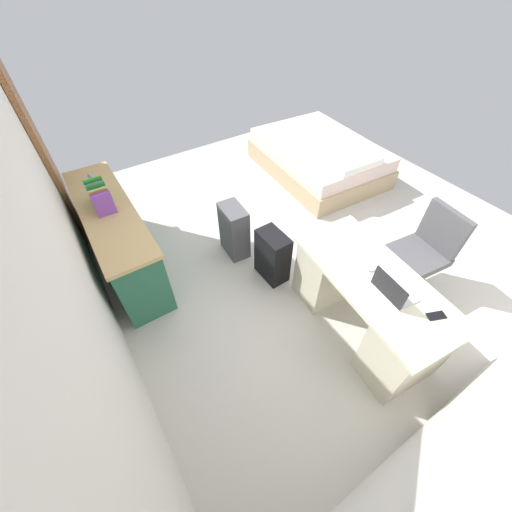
{
  "coord_description": "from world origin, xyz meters",
  "views": [
    {
      "loc": [
        -2.11,
        1.91,
        2.68
      ],
      "look_at": [
        -0.46,
        0.83,
        0.6
      ],
      "focal_mm": 22.09,
      "sensor_mm": 36.0,
      "label": 1
    }
  ],
  "objects_px": {
    "figurine_small": "(90,178)",
    "office_chair": "(420,256)",
    "laptop": "(393,290)",
    "credenza": "(119,238)",
    "bed": "(319,158)",
    "computer_mouse": "(372,268)",
    "desk": "(365,302)",
    "suitcase_black": "(272,256)",
    "suitcase_spare_grey": "(234,231)",
    "cell_phone_near_laptop": "(436,316)"
  },
  "relations": [
    {
      "from": "laptop",
      "to": "computer_mouse",
      "type": "bearing_deg",
      "value": -14.74
    },
    {
      "from": "credenza",
      "to": "suitcase_black",
      "type": "relative_size",
      "value": 3.09
    },
    {
      "from": "desk",
      "to": "suitcase_spare_grey",
      "type": "height_order",
      "value": "desk"
    },
    {
      "from": "computer_mouse",
      "to": "cell_phone_near_laptop",
      "type": "distance_m",
      "value": 0.57
    },
    {
      "from": "credenza",
      "to": "suitcase_spare_grey",
      "type": "bearing_deg",
      "value": -113.42
    },
    {
      "from": "figurine_small",
      "to": "office_chair",
      "type": "bearing_deg",
      "value": -135.46
    },
    {
      "from": "cell_phone_near_laptop",
      "to": "suitcase_black",
      "type": "bearing_deg",
      "value": 37.78
    },
    {
      "from": "suitcase_black",
      "to": "cell_phone_near_laptop",
      "type": "bearing_deg",
      "value": -166.07
    },
    {
      "from": "cell_phone_near_laptop",
      "to": "figurine_small",
      "type": "bearing_deg",
      "value": 51.36
    },
    {
      "from": "office_chair",
      "to": "credenza",
      "type": "distance_m",
      "value": 3.1
    },
    {
      "from": "credenza",
      "to": "bed",
      "type": "xyz_separation_m",
      "value": [
        0.31,
        -3.08,
        -0.15
      ]
    },
    {
      "from": "bed",
      "to": "computer_mouse",
      "type": "distance_m",
      "value": 2.71
    },
    {
      "from": "laptop",
      "to": "cell_phone_near_laptop",
      "type": "relative_size",
      "value": 2.43
    },
    {
      "from": "desk",
      "to": "credenza",
      "type": "xyz_separation_m",
      "value": [
        2.0,
        1.59,
        0.02
      ]
    },
    {
      "from": "suitcase_black",
      "to": "figurine_small",
      "type": "distance_m",
      "value": 2.1
    },
    {
      "from": "desk",
      "to": "suitcase_black",
      "type": "xyz_separation_m",
      "value": [
        0.98,
        0.31,
        -0.09
      ]
    },
    {
      "from": "laptop",
      "to": "office_chair",
      "type": "bearing_deg",
      "value": -73.86
    },
    {
      "from": "office_chair",
      "to": "credenza",
      "type": "height_order",
      "value": "office_chair"
    },
    {
      "from": "credenza",
      "to": "computer_mouse",
      "type": "xyz_separation_m",
      "value": [
        -1.92,
        -1.63,
        0.34
      ]
    },
    {
      "from": "office_chair",
      "to": "laptop",
      "type": "distance_m",
      "value": 0.97
    },
    {
      "from": "bed",
      "to": "figurine_small",
      "type": "distance_m",
      "value": 3.15
    },
    {
      "from": "computer_mouse",
      "to": "bed",
      "type": "bearing_deg",
      "value": -27.38
    },
    {
      "from": "suitcase_spare_grey",
      "to": "cell_phone_near_laptop",
      "type": "bearing_deg",
      "value": -161.01
    },
    {
      "from": "office_chair",
      "to": "suitcase_spare_grey",
      "type": "relative_size",
      "value": 1.49
    },
    {
      "from": "suitcase_spare_grey",
      "to": "figurine_small",
      "type": "xyz_separation_m",
      "value": [
        1.03,
        1.13,
        0.53
      ]
    },
    {
      "from": "desk",
      "to": "office_chair",
      "type": "relative_size",
      "value": 1.59
    },
    {
      "from": "laptop",
      "to": "credenza",
      "type": "bearing_deg",
      "value": 35.66
    },
    {
      "from": "suitcase_spare_grey",
      "to": "computer_mouse",
      "type": "height_order",
      "value": "computer_mouse"
    },
    {
      "from": "suitcase_spare_grey",
      "to": "cell_phone_near_laptop",
      "type": "distance_m",
      "value": 2.12
    },
    {
      "from": "bed",
      "to": "suitcase_black",
      "type": "height_order",
      "value": "suitcase_black"
    },
    {
      "from": "cell_phone_near_laptop",
      "to": "credenza",
      "type": "bearing_deg",
      "value": 56.35
    },
    {
      "from": "suitcase_spare_grey",
      "to": "laptop",
      "type": "xyz_separation_m",
      "value": [
        -1.69,
        -0.43,
        0.46
      ]
    },
    {
      "from": "suitcase_spare_grey",
      "to": "laptop",
      "type": "distance_m",
      "value": 1.8
    },
    {
      "from": "bed",
      "to": "suitcase_spare_grey",
      "type": "distance_m",
      "value": 2.11
    },
    {
      "from": "suitcase_black",
      "to": "computer_mouse",
      "type": "bearing_deg",
      "value": -159.89
    },
    {
      "from": "credenza",
      "to": "laptop",
      "type": "distance_m",
      "value": 2.7
    },
    {
      "from": "cell_phone_near_laptop",
      "to": "figurine_small",
      "type": "height_order",
      "value": "figurine_small"
    },
    {
      "from": "credenza",
      "to": "figurine_small",
      "type": "distance_m",
      "value": 0.71
    },
    {
      "from": "suitcase_black",
      "to": "desk",
      "type": "bearing_deg",
      "value": -163.64
    },
    {
      "from": "credenza",
      "to": "cell_phone_near_laptop",
      "type": "height_order",
      "value": "credenza"
    },
    {
      "from": "desk",
      "to": "cell_phone_near_laptop",
      "type": "xyz_separation_m",
      "value": [
        -0.49,
        -0.09,
        0.35
      ]
    },
    {
      "from": "laptop",
      "to": "figurine_small",
      "type": "height_order",
      "value": "laptop"
    },
    {
      "from": "suitcase_spare_grey",
      "to": "office_chair",
      "type": "bearing_deg",
      "value": -134.21
    },
    {
      "from": "credenza",
      "to": "figurine_small",
      "type": "xyz_separation_m",
      "value": [
        0.54,
        0.0,
        0.45
      ]
    },
    {
      "from": "suitcase_black",
      "to": "computer_mouse",
      "type": "xyz_separation_m",
      "value": [
        -0.9,
        -0.35,
        0.44
      ]
    },
    {
      "from": "office_chair",
      "to": "computer_mouse",
      "type": "distance_m",
      "value": 0.86
    },
    {
      "from": "computer_mouse",
      "to": "suitcase_spare_grey",
      "type": "bearing_deg",
      "value": 24.98
    },
    {
      "from": "bed",
      "to": "laptop",
      "type": "bearing_deg",
      "value": 148.54
    },
    {
      "from": "desk",
      "to": "suitcase_black",
      "type": "height_order",
      "value": "desk"
    },
    {
      "from": "suitcase_black",
      "to": "cell_phone_near_laptop",
      "type": "xyz_separation_m",
      "value": [
        -1.47,
        -0.4,
        0.43
      ]
    }
  ]
}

